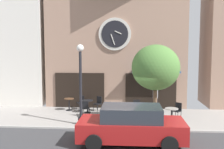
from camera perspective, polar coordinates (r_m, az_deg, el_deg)
ground_plane at (r=12.52m, az=3.73°, el=-12.44°), size 24.15×9.78×0.13m
clock_building at (r=18.22m, az=0.94°, el=9.14°), size 9.31×4.06×9.67m
neighbor_building_left at (r=20.92m, az=-22.65°, el=12.42°), size 6.55×3.45×13.00m
street_lamp at (r=13.24m, az=-6.91°, el=-2.14°), size 0.36×0.36×4.09m
street_tree at (r=13.21m, az=9.56°, el=1.50°), size 2.42×2.18×4.09m
cafe_table_center at (r=16.69m, az=-9.41°, el=-6.08°), size 0.62×0.62×0.76m
cafe_table_near_curb at (r=15.94m, az=-5.41°, el=-6.49°), size 0.67×0.67×0.77m
cafe_table_leftmost at (r=14.53m, az=5.14°, el=-7.49°), size 0.79×0.79×0.77m
cafe_table_rightmost at (r=14.18m, az=12.94°, el=-8.12°), size 0.70×0.70×0.75m
cafe_chair_mid_row at (r=14.95m, az=14.20°, el=-7.44°), size 0.56×0.56×0.90m
cafe_chair_by_entrance at (r=16.81m, az=-6.71°, el=-5.87°), size 0.55×0.55×0.90m
cafe_chair_facing_street at (r=13.70m, az=5.17°, el=-8.48°), size 0.47×0.47×0.90m
cafe_chair_corner at (r=15.32m, az=5.47°, el=-6.98°), size 0.45×0.45×0.90m
cafe_chair_right_end at (r=15.11m, az=-5.82°, el=-7.15°), size 0.41×0.41×0.90m
cafe_chair_near_tree at (r=14.07m, az=2.39°, el=-8.09°), size 0.53×0.53×0.90m
cafe_chair_under_awning at (r=16.39m, az=-3.04°, el=-6.14°), size 0.56×0.56×0.90m
pedestrian_grey at (r=16.27m, az=9.48°, el=-5.09°), size 0.45×0.45×1.67m
parked_car_red at (r=10.81m, az=4.27°, el=-11.02°), size 4.31×2.04×1.55m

